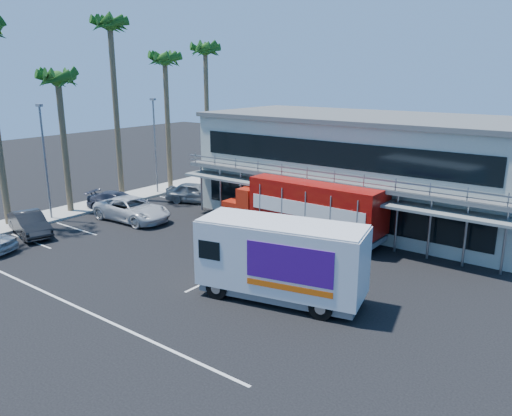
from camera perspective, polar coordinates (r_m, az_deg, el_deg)
The scene contains 15 objects.
ground at distance 26.87m, azimuth -8.14°, elevation -7.02°, with size 120.00×120.00×0.00m, color black.
building at distance 36.15m, azimuth 12.18°, elevation 4.59°, with size 22.40×12.00×7.30m.
curb_strip at distance 41.53m, azimuth -17.02°, elevation 0.55°, with size 3.00×32.00×0.16m, color #A5A399.
palm_c at distance 38.58m, azimuth -21.65°, elevation 12.84°, with size 2.80×2.80×10.75m.
palm_d at distance 41.76m, azimuth -16.28°, elevation 18.33°, with size 2.80×2.80×14.75m.
palm_e at distance 44.53m, azimuth -10.35°, elevation 15.56°, with size 2.80×2.80×12.25m.
palm_f at distance 48.74m, azimuth -5.80°, elevation 16.72°, with size 2.80×2.80×13.25m.
light_pole_near at distance 37.35m, azimuth -22.98°, elevation 5.38°, with size 0.50×0.25×8.09m.
light_pole_far at distance 43.17m, azimuth -11.47°, elevation 7.44°, with size 0.50×0.25×8.09m.
red_truck at distance 31.29m, azimuth 5.75°, elevation 0.18°, with size 11.00×2.75×3.69m.
white_van at distance 22.64m, azimuth 2.87°, elevation -5.85°, with size 7.95×4.21×3.69m.
parked_car_b at distance 35.07m, azimuth -24.45°, elevation -1.65°, with size 1.60×4.60×1.51m, color black.
parked_car_c at distance 36.16m, azimuth -13.96°, elevation -0.13°, with size 2.72×5.89×1.64m, color silver.
parked_car_d at distance 39.14m, azimuth -15.50°, elevation 0.74°, with size 1.97×4.84×1.40m, color #313341.
parked_car_e at distance 40.35m, azimuth -6.94°, elevation 1.76°, with size 1.90×4.72×1.61m, color gray.
Camera 1 is at (17.82, -17.41, 10.07)m, focal length 35.00 mm.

